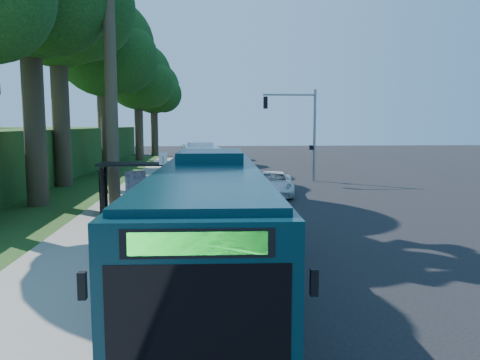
{
  "coord_description": "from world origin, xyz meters",
  "views": [
    {
      "loc": [
        -3.58,
        -25.42,
        4.37
      ],
      "look_at": [
        -1.6,
        1.0,
        1.21
      ],
      "focal_mm": 35.0,
      "sensor_mm": 36.0,
      "label": 1
    }
  ],
  "objects": [
    {
      "name": "stop_sign_pole",
      "position": [
        -5.4,
        -5.0,
        2.08
      ],
      "size": [
        0.35,
        0.06,
        3.17
      ],
      "color": "gray",
      "rests_on": "ground"
    },
    {
      "name": "pickup",
      "position": [
        0.62,
        2.97,
        0.72
      ],
      "size": [
        3.09,
        5.49,
        1.45
      ],
      "primitive_type": "imported",
      "rotation": [
        0.0,
        0.0,
        -0.14
      ],
      "color": "white",
      "rests_on": "ground"
    },
    {
      "name": "tree_5",
      "position": [
        -10.41,
        39.99,
        8.96
      ],
      "size": [
        7.35,
        7.0,
        12.86
      ],
      "color": "#382B1E",
      "rests_on": "ground"
    },
    {
      "name": "bus_shelter",
      "position": [
        -7.26,
        -2.86,
        1.81
      ],
      "size": [
        3.2,
        1.51,
        2.55
      ],
      "color": "black",
      "rests_on": "ground"
    },
    {
      "name": "tree_3",
      "position": [
        -13.88,
        23.98,
        11.98
      ],
      "size": [
        10.08,
        9.6,
        17.28
      ],
      "color": "#382B1E",
      "rests_on": "ground"
    },
    {
      "name": "ground",
      "position": [
        0.0,
        0.0,
        0.0
      ],
      "size": [
        140.0,
        140.0,
        0.0
      ],
      "primitive_type": "plane",
      "color": "black",
      "rests_on": "ground"
    },
    {
      "name": "grass_verge",
      "position": [
        -13.0,
        5.0,
        0.03
      ],
      "size": [
        8.0,
        70.0,
        0.06
      ],
      "primitive_type": "cube",
      "color": "#234719",
      "rests_on": "ground"
    },
    {
      "name": "tree_2",
      "position": [
        -11.89,
        15.98,
        10.48
      ],
      "size": [
        8.82,
        8.4,
        15.12
      ],
      "color": "#382B1E",
      "rests_on": "ground"
    },
    {
      "name": "tree_4",
      "position": [
        -11.4,
        31.98,
        9.73
      ],
      "size": [
        8.4,
        8.0,
        14.14
      ],
      "color": "#382B1E",
      "rests_on": "ground"
    },
    {
      "name": "sidewalk",
      "position": [
        -7.3,
        0.0,
        0.06
      ],
      "size": [
        4.5,
        70.0,
        0.12
      ],
      "primitive_type": "cube",
      "color": "gray",
      "rests_on": "ground"
    },
    {
      "name": "teal_bus",
      "position": [
        -3.49,
        -13.85,
        1.76
      ],
      "size": [
        2.96,
        12.2,
        3.61
      ],
      "rotation": [
        0.0,
        0.0,
        -0.03
      ],
      "color": "#092933",
      "rests_on": "ground"
    },
    {
      "name": "traffic_signal_pole",
      "position": [
        3.78,
        10.0,
        4.42
      ],
      "size": [
        4.1,
        0.3,
        7.0
      ],
      "color": "gray",
      "rests_on": "ground"
    },
    {
      "name": "red_curb",
      "position": [
        -5.0,
        -4.0,
        0.07
      ],
      "size": [
        0.25,
        30.0,
        0.13
      ],
      "primitive_type": "cube",
      "color": "maroon",
      "rests_on": "ground"
    },
    {
      "name": "white_bus",
      "position": [
        -3.76,
        4.7,
        1.55
      ],
      "size": [
        3.22,
        10.8,
        3.17
      ],
      "rotation": [
        0.0,
        0.0,
        0.09
      ],
      "color": "white",
      "rests_on": "ground"
    }
  ]
}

